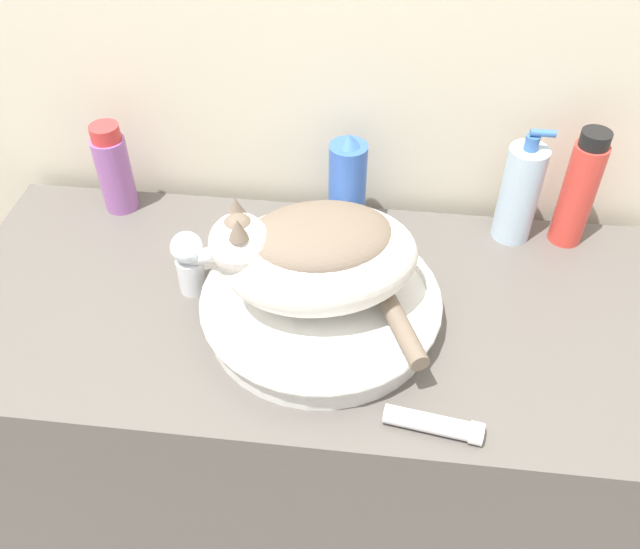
# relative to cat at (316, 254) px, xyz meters

# --- Properties ---
(wall_back) EXTENTS (8.00, 0.05, 2.40)m
(wall_back) POSITION_rel_cat_xyz_m (-0.01, 0.35, 0.20)
(wall_back) COLOR beige
(wall_back) RESTS_ON ground_plane
(vanity_counter) EXTENTS (1.18, 0.53, 0.86)m
(vanity_counter) POSITION_rel_cat_xyz_m (-0.01, 0.03, -0.57)
(vanity_counter) COLOR #56514C
(vanity_counter) RESTS_ON ground_plane
(sink_basin) EXTENTS (0.37, 0.37, 0.06)m
(sink_basin) POSITION_rel_cat_xyz_m (0.01, 0.00, -0.11)
(sink_basin) COLOR silver
(sink_basin) RESTS_ON vanity_counter
(cat) EXTENTS (0.32, 0.27, 0.17)m
(cat) POSITION_rel_cat_xyz_m (0.00, 0.00, 0.00)
(cat) COLOR silver
(cat) RESTS_ON sink_basin
(faucet) EXTENTS (0.14, 0.06, 0.13)m
(faucet) POSITION_rel_cat_xyz_m (-0.20, 0.04, -0.07)
(faucet) COLOR silver
(faucet) RESTS_ON vanity_counter
(soap_pump_bottle) EXTENTS (0.07, 0.07, 0.21)m
(soap_pump_bottle) POSITION_rel_cat_xyz_m (0.32, 0.25, -0.05)
(soap_pump_bottle) COLOR silver
(soap_pump_bottle) RESTS_ON vanity_counter
(spray_bottle_trigger) EXTENTS (0.07, 0.07, 0.18)m
(spray_bottle_trigger) POSITION_rel_cat_xyz_m (0.02, 0.25, -0.05)
(spray_bottle_trigger) COLOR #335BB7
(spray_bottle_trigger) RESTS_ON vanity_counter
(mouthwash_bottle) EXTENTS (0.06, 0.06, 0.17)m
(mouthwash_bottle) POSITION_rel_cat_xyz_m (-0.40, 0.25, -0.05)
(mouthwash_bottle) COLOR #93569E
(mouthwash_bottle) RESTS_ON vanity_counter
(shampoo_bottle_tall) EXTENTS (0.06, 0.06, 0.22)m
(shampoo_bottle_tall) POSITION_rel_cat_xyz_m (0.41, 0.25, -0.03)
(shampoo_bottle_tall) COLOR #DB3D33
(shampoo_bottle_tall) RESTS_ON vanity_counter
(cream_tube) EXTENTS (0.14, 0.05, 0.03)m
(cream_tube) POSITION_rel_cat_xyz_m (0.18, -0.18, -0.12)
(cream_tube) COLOR silver
(cream_tube) RESTS_ON vanity_counter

